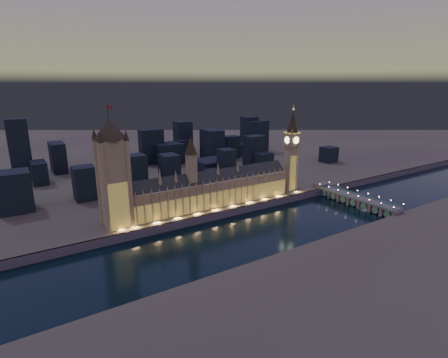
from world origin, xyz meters
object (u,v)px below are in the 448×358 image
victoria_tower (113,169)px  palace_of_westminster (208,190)px  elizabeth_tower (292,144)px  westminster_bridge (352,199)px  river_boat (377,208)px

victoria_tower → palace_of_westminster: bearing=-0.1°
palace_of_westminster → elizabeth_tower: bearing=0.1°
palace_of_westminster → victoria_tower: bearing=179.9°
elizabeth_tower → westminster_bridge: (39.37, -65.37, -60.27)m
palace_of_westminster → victoria_tower: size_ratio=1.81×
palace_of_westminster → westminster_bridge: size_ratio=1.79×
westminster_bridge → river_boat: 29.26m
palace_of_westminster → victoria_tower: 105.34m
westminster_bridge → victoria_tower: bearing=165.7°
westminster_bridge → river_boat: bearing=-73.3°
victoria_tower → westminster_bridge: size_ratio=0.98×
elizabeth_tower → westminster_bridge: bearing=-58.9°
victoria_tower → river_boat: 288.13m
palace_of_westminster → westminster_bridge: bearing=-22.3°
palace_of_westminster → river_boat: palace_of_westminster is taller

